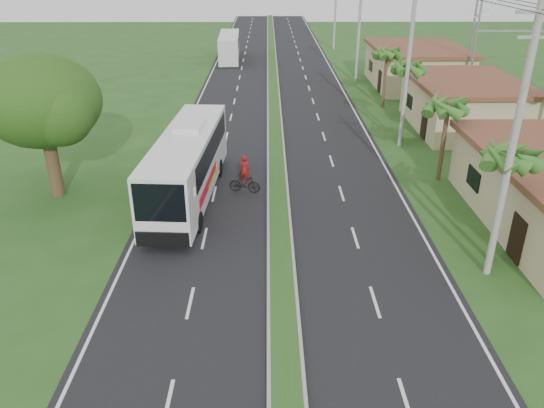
{
  "coord_description": "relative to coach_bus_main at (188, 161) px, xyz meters",
  "views": [
    {
      "loc": [
        -0.54,
        -16.49,
        11.98
      ],
      "look_at": [
        -0.36,
        4.92,
        1.8
      ],
      "focal_mm": 35.0,
      "sensor_mm": 36.0,
      "label": 1
    }
  ],
  "objects": [
    {
      "name": "utility_pole_a",
      "position": [
        13.24,
        -7.55,
        3.56
      ],
      "size": [
        1.6,
        0.28,
        11.0
      ],
      "color": "gray",
      "rests_on": "ground"
    },
    {
      "name": "utility_pole_d",
      "position": [
        13.24,
        48.45,
        3.31
      ],
      "size": [
        1.6,
        0.28,
        10.5
      ],
      "color": "gray",
      "rests_on": "ground"
    },
    {
      "name": "road_asphalt",
      "position": [
        4.74,
        10.45,
        -2.1
      ],
      "size": [
        14.0,
        160.0,
        0.02
      ],
      "primitive_type": "cube",
      "color": "black",
      "rests_on": "ground"
    },
    {
      "name": "lane_edge_left",
      "position": [
        -1.96,
        10.45,
        -2.11
      ],
      "size": [
        0.12,
        160.0,
        0.01
      ],
      "primitive_type": "cube",
      "color": "silver",
      "rests_on": "ground"
    },
    {
      "name": "billboard_lattice",
      "position": [
        26.74,
        20.45,
        4.71
      ],
      "size": [
        10.18,
        1.18,
        12.07
      ],
      "color": "gray",
      "rests_on": "ground"
    },
    {
      "name": "palm_verge_b",
      "position": [
        14.14,
        2.45,
        2.24
      ],
      "size": [
        2.4,
        2.4,
        5.05
      ],
      "color": "#473321",
      "rests_on": "ground"
    },
    {
      "name": "ground",
      "position": [
        4.74,
        -9.55,
        -2.11
      ],
      "size": [
        180.0,
        180.0,
        0.0
      ],
      "primitive_type": "plane",
      "color": "#264B1B",
      "rests_on": "ground"
    },
    {
      "name": "coach_bus_far",
      "position": [
        -0.46,
        40.66,
        -0.38
      ],
      "size": [
        2.65,
        10.55,
        3.05
      ],
      "rotation": [
        0.0,
        0.0,
        0.04
      ],
      "color": "silver",
      "rests_on": "ground"
    },
    {
      "name": "coach_bus_main",
      "position": [
        0.0,
        0.0,
        0.0
      ],
      "size": [
        3.19,
        12.02,
        3.84
      ],
      "rotation": [
        0.0,
        0.0,
        -0.06
      ],
      "color": "silver",
      "rests_on": "ground"
    },
    {
      "name": "palm_verge_d",
      "position": [
        14.04,
        18.45,
        2.44
      ],
      "size": [
        2.4,
        2.4,
        5.25
      ],
      "color": "#473321",
      "rests_on": "ground"
    },
    {
      "name": "palm_verge_c",
      "position": [
        13.54,
        9.45,
        3.01
      ],
      "size": [
        2.4,
        2.4,
        5.85
      ],
      "color": "#473321",
      "rests_on": "ground"
    },
    {
      "name": "shop_mid",
      "position": [
        18.74,
        12.45,
        -0.26
      ],
      "size": [
        7.6,
        10.6,
        3.67
      ],
      "color": "tan",
      "rests_on": "ground"
    },
    {
      "name": "shop_far",
      "position": [
        18.74,
        26.45,
        -0.18
      ],
      "size": [
        8.6,
        11.6,
        3.82
      ],
      "color": "tan",
      "rests_on": "ground"
    },
    {
      "name": "utility_pole_b",
      "position": [
        13.21,
        8.45,
        4.14
      ],
      "size": [
        3.2,
        0.28,
        12.0
      ],
      "color": "gray",
      "rests_on": "ground"
    },
    {
      "name": "motorcyclist",
      "position": [
        2.92,
        0.69,
        -1.35
      ],
      "size": [
        1.8,
        0.86,
        2.16
      ],
      "rotation": [
        0.0,
        0.0,
        -0.22
      ],
      "color": "black",
      "rests_on": "ground"
    },
    {
      "name": "shade_tree",
      "position": [
        -7.37,
        0.47,
        2.91
      ],
      "size": [
        6.3,
        6.0,
        7.54
      ],
      "color": "#473321",
      "rests_on": "ground"
    },
    {
      "name": "utility_pole_c",
      "position": [
        13.24,
        28.45,
        3.56
      ],
      "size": [
        1.6,
        0.28,
        11.0
      ],
      "color": "gray",
      "rests_on": "ground"
    },
    {
      "name": "median_strip",
      "position": [
        4.74,
        10.45,
        -2.01
      ],
      "size": [
        1.2,
        160.0,
        0.18
      ],
      "color": "gray",
      "rests_on": "ground"
    },
    {
      "name": "lane_edge_right",
      "position": [
        11.44,
        10.45,
        -2.11
      ],
      "size": [
        0.12,
        160.0,
        0.01
      ],
      "primitive_type": "cube",
      "color": "silver",
      "rests_on": "ground"
    },
    {
      "name": "palm_verge_a",
      "position": [
        13.74,
        -6.55,
        2.63
      ],
      "size": [
        2.4,
        2.4,
        5.45
      ],
      "color": "#473321",
      "rests_on": "ground"
    }
  ]
}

